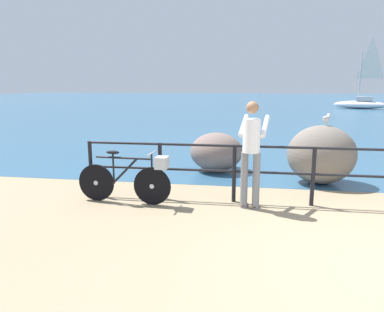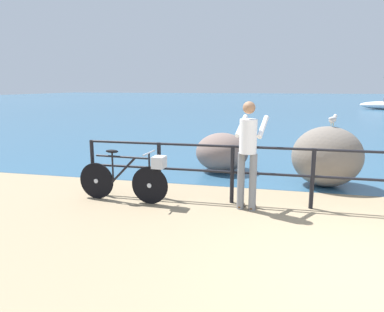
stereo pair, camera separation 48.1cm
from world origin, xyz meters
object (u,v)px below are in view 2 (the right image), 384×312
object	(u,v)px
bicycle	(130,176)
seagull	(333,119)
person_at_railing	(248,150)
breakwater_boulder_left	(222,152)
breakwater_boulder_main	(327,157)

from	to	relation	value
bicycle	seagull	size ratio (longest dim) A/B	5.26
person_at_railing	bicycle	bearing A→B (deg)	102.87
breakwater_boulder_left	seagull	bearing A→B (deg)	-17.75
bicycle	breakwater_boulder_main	size ratio (longest dim) A/B	1.22
breakwater_boulder_main	seagull	xyz separation A→B (m)	(0.06, 0.08, 0.75)
breakwater_boulder_main	breakwater_boulder_left	xyz separation A→B (m)	(-2.26, 0.82, -0.15)
breakwater_boulder_left	bicycle	bearing A→B (deg)	-114.50
breakwater_boulder_main	breakwater_boulder_left	distance (m)	2.41
person_at_railing	breakwater_boulder_main	size ratio (longest dim) A/B	1.28
breakwater_boulder_main	breakwater_boulder_left	size ratio (longest dim) A/B	1.11
person_at_railing	breakwater_boulder_main	distance (m)	2.34
breakwater_boulder_main	breakwater_boulder_left	world-z (taller)	breakwater_boulder_main
breakwater_boulder_left	seagull	xyz separation A→B (m)	(2.33, -0.74, 0.90)
bicycle	breakwater_boulder_left	xyz separation A→B (m)	(1.22, 2.69, -0.01)
bicycle	breakwater_boulder_main	world-z (taller)	breakwater_boulder_main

